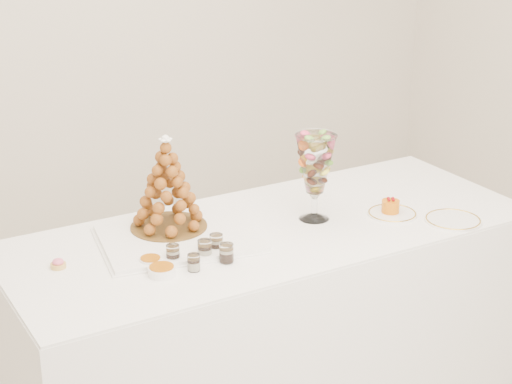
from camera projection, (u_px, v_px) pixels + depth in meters
buffet_table at (271, 318)px, 3.57m from camera, size 2.18×0.95×0.82m
lace_tray at (180, 239)px, 3.30m from camera, size 0.64×0.52×0.02m
macaron_vase at (315, 165)px, 3.43m from camera, size 0.16×0.16×0.36m
cake_plate at (392, 214)px, 3.55m from camera, size 0.20×0.20×0.01m
spare_plate at (453, 220)px, 3.49m from camera, size 0.23×0.23×0.01m
pink_tart at (58, 264)px, 3.08m from camera, size 0.06×0.06×0.04m
verrine_a at (173, 254)px, 3.12m from camera, size 0.06×0.06×0.07m
verrine_b at (205, 249)px, 3.15m from camera, size 0.06×0.06×0.07m
verrine_c at (216, 243)px, 3.20m from camera, size 0.06×0.06×0.07m
verrine_d at (194, 262)px, 3.06m from camera, size 0.06×0.06×0.06m
verrine_e at (226, 253)px, 3.12m from camera, size 0.06×0.06×0.07m
ramekin_back at (151, 262)px, 3.11m from camera, size 0.08×0.08×0.03m
ramekin_front at (162, 271)px, 3.03m from camera, size 0.10×0.10×0.03m
croquembouche at (167, 183)px, 3.32m from camera, size 0.30×0.30×0.38m
mousse_cake at (390, 206)px, 3.55m from camera, size 0.07×0.07×0.07m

